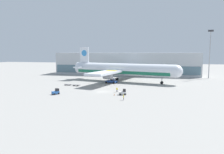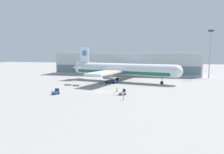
# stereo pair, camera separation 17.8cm
# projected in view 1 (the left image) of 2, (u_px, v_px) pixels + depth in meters

# --- Properties ---
(ground_plane) EXTENTS (400.00, 400.00, 0.00)m
(ground_plane) POSITION_uv_depth(u_px,v_px,m) (102.00, 92.00, 80.47)
(ground_plane) COLOR gray
(terminal_building) EXTENTS (90.00, 18.20, 14.00)m
(terminal_building) POSITION_uv_depth(u_px,v_px,m) (126.00, 64.00, 141.09)
(terminal_building) COLOR #B2B7BC
(terminal_building) RESTS_ON ground_plane
(light_mast) EXTENTS (2.80, 0.50, 26.44)m
(light_mast) POSITION_uv_depth(u_px,v_px,m) (210.00, 51.00, 119.00)
(light_mast) COLOR #9EA0A5
(light_mast) RESTS_ON ground_plane
(airplane_main) EXTENTS (57.24, 48.57, 17.00)m
(airplane_main) POSITION_uv_depth(u_px,v_px,m) (121.00, 70.00, 107.53)
(airplane_main) COLOR silver
(airplane_main) RESTS_ON ground_plane
(scissor_lift_loader) EXTENTS (5.74, 4.35, 5.92)m
(scissor_lift_loader) POSITION_uv_depth(u_px,v_px,m) (111.00, 78.00, 102.20)
(scissor_lift_loader) COLOR #284C99
(scissor_lift_loader) RESTS_ON ground_plane
(baggage_tug_foreground) EXTENTS (2.72, 2.17, 2.00)m
(baggage_tug_foreground) POSITION_uv_depth(u_px,v_px,m) (123.00, 92.00, 74.45)
(baggage_tug_foreground) COLOR silver
(baggage_tug_foreground) RESTS_ON ground_plane
(baggage_tug_mid) EXTENTS (2.55, 2.82, 2.00)m
(baggage_tug_mid) POSITION_uv_depth(u_px,v_px,m) (56.00, 92.00, 75.27)
(baggage_tug_mid) COLOR #2D66B7
(baggage_tug_mid) RESTS_ON ground_plane
(baggage_dolly_lead) EXTENTS (3.74, 1.69, 0.48)m
(baggage_dolly_lead) POSITION_uv_depth(u_px,v_px,m) (68.00, 84.00, 95.69)
(baggage_dolly_lead) COLOR #56565B
(baggage_dolly_lead) RESTS_ON ground_plane
(baggage_dolly_second) EXTENTS (3.74, 1.69, 0.48)m
(baggage_dolly_second) POSITION_uv_depth(u_px,v_px,m) (76.00, 85.00, 93.92)
(baggage_dolly_second) COLOR #56565B
(baggage_dolly_second) RESTS_ON ground_plane
(ground_crew_near) EXTENTS (0.55, 0.31, 1.77)m
(ground_crew_near) POSITION_uv_depth(u_px,v_px,m) (117.00, 89.00, 79.60)
(ground_crew_near) COLOR black
(ground_crew_near) RESTS_ON ground_plane
(ground_crew_far) EXTENTS (0.28, 0.56, 1.77)m
(ground_crew_far) POSITION_uv_depth(u_px,v_px,m) (124.00, 97.00, 66.10)
(ground_crew_far) COLOR black
(ground_crew_far) RESTS_ON ground_plane
(traffic_cone_near) EXTENTS (0.40, 0.40, 0.55)m
(traffic_cone_near) POSITION_uv_depth(u_px,v_px,m) (114.00, 94.00, 73.74)
(traffic_cone_near) COLOR black
(traffic_cone_near) RESTS_ON ground_plane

